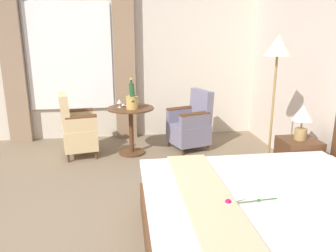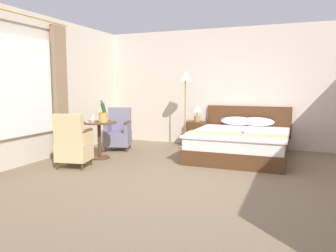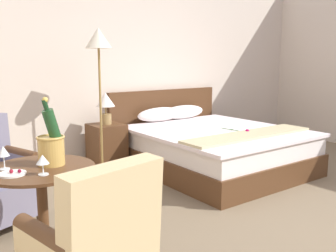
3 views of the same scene
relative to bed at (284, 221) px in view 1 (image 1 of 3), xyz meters
The scene contains 13 objects.
ground_plane 2.24m from the bed, 100.11° to the right, with size 8.06×8.06×0.00m, color #77654D.
wall_window_side 4.39m from the bed, 149.10° to the right, with size 0.27×6.68×2.82m.
bed is the anchor object (origin of this frame).
nightstand 1.38m from the bed, 147.30° to the left, with size 0.44×0.43×0.61m.
bedside_lamp 1.50m from the bed, 147.30° to the left, with size 0.24×0.24×0.42m.
floor_lamp_brass 1.88m from the bed, 160.97° to the left, with size 0.31×0.31×1.81m.
side_table_round 2.89m from the bed, 155.37° to the right, with size 0.71×0.71×0.74m.
champagne_bucket 2.86m from the bed, 155.06° to the right, with size 0.19×0.19×0.46m.
wine_glass_near_bucket 3.09m from the bed, 158.56° to the right, with size 0.07×0.07×0.16m.
wine_glass_near_edge 3.04m from the bed, 152.74° to the right, with size 0.08×0.08×0.13m.
snack_plate 3.11m from the bed, 155.91° to the right, with size 0.17×0.17×0.04m.
armchair_by_window 2.76m from the bed, behind, with size 0.70×0.71×0.96m.
armchair_facing_bed 3.33m from the bed, 142.44° to the right, with size 0.63×0.60×0.98m.
Camera 1 is at (2.67, 0.89, 1.79)m, focal length 35.00 mm.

